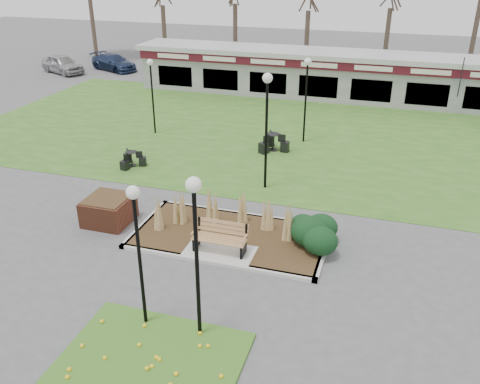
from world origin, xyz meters
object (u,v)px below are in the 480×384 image
(lamp_post_mid_right, at_px, (307,82))
(bistro_set_a, at_px, (132,161))
(brick_planter, at_px, (109,210))
(park_bench, at_px, (220,237))
(food_pavilion, at_px, (322,74))
(lamp_post_near_right, at_px, (136,227))
(lamp_post_far_left, at_px, (151,80))
(lamp_post_near_left, at_px, (195,225))
(lamp_post_mid_left, at_px, (267,106))
(bistro_set_c, at_px, (273,145))
(car_silver, at_px, (62,64))
(car_black, at_px, (211,75))
(car_blue, at_px, (114,62))
(patio_umbrella, at_px, (458,92))

(lamp_post_mid_right, bearing_deg, bistro_set_a, -141.02)
(brick_planter, relative_size, bistro_set_a, 1.22)
(park_bench, xyz_separation_m, food_pavilion, (0.00, 19.71, 0.89))
(lamp_post_near_right, height_order, lamp_post_far_left, lamp_post_near_right)
(lamp_post_near_left, relative_size, bistro_set_a, 3.52)
(lamp_post_mid_left, xyz_separation_m, lamp_post_far_left, (-7.18, 4.77, -0.58))
(lamp_post_mid_right, distance_m, lamp_post_far_left, 7.70)
(park_bench, xyz_separation_m, bistro_set_a, (-6.10, 5.54, -0.35))
(bistro_set_a, xyz_separation_m, bistro_set_c, (5.47, 3.74, 0.05))
(car_silver, height_order, car_black, car_silver)
(brick_planter, bearing_deg, car_blue, 119.55)
(patio_umbrella, bearing_deg, car_black, 169.38)
(lamp_post_near_left, relative_size, patio_umbrella, 1.95)
(food_pavilion, height_order, patio_umbrella, food_pavilion)
(lamp_post_far_left, xyz_separation_m, car_black, (-0.91, 10.84, -2.10))
(bistro_set_a, relative_size, patio_umbrella, 0.55)
(lamp_post_mid_right, bearing_deg, car_blue, 145.70)
(food_pavilion, relative_size, bistro_set_c, 16.10)
(lamp_post_far_left, height_order, car_silver, lamp_post_far_left)
(car_blue, bearing_deg, park_bench, -120.41)
(brick_planter, xyz_separation_m, lamp_post_mid_right, (4.94, 10.16, 2.53))
(car_blue, bearing_deg, brick_planter, -127.40)
(lamp_post_near_left, bearing_deg, bistro_set_a, 126.45)
(food_pavilion, distance_m, car_blue, 17.22)
(food_pavilion, xyz_separation_m, bistro_set_a, (-6.10, -14.18, -1.24))
(lamp_post_near_right, xyz_separation_m, lamp_post_mid_left, (0.81, 8.89, 0.52))
(bistro_set_c, bearing_deg, lamp_post_mid_right, 54.35)
(lamp_post_near_right, bearing_deg, bistro_set_c, 89.58)
(bistro_set_a, bearing_deg, lamp_post_near_left, -53.55)
(lamp_post_mid_right, distance_m, bistro_set_c, 3.37)
(car_blue, bearing_deg, bistro_set_a, -124.91)
(lamp_post_near_right, xyz_separation_m, lamp_post_mid_right, (1.26, 14.66, 0.16))
(food_pavilion, relative_size, patio_umbrella, 11.10)
(lamp_post_near_right, height_order, car_blue, lamp_post_near_right)
(food_pavilion, xyz_separation_m, bistro_set_c, (-0.62, -10.43, -1.19))
(brick_planter, relative_size, lamp_post_mid_left, 0.33)
(lamp_post_mid_left, relative_size, patio_umbrella, 2.08)
(bistro_set_a, bearing_deg, patio_umbrella, 40.91)
(food_pavilion, xyz_separation_m, lamp_post_mid_left, (0.09, -14.58, 1.89))
(park_bench, bearing_deg, food_pavilion, 90.00)
(car_silver, bearing_deg, bistro_set_c, -96.40)
(bistro_set_a, relative_size, car_blue, 0.29)
(lamp_post_mid_left, relative_size, bistro_set_a, 3.77)
(brick_planter, height_order, food_pavilion, food_pavilion)
(food_pavilion, height_order, lamp_post_mid_left, lamp_post_mid_left)
(patio_umbrella, bearing_deg, brick_planter, -126.11)
(brick_planter, distance_m, bistro_set_a, 5.08)
(lamp_post_mid_right, relative_size, patio_umbrella, 1.86)
(bistro_set_c, bearing_deg, food_pavilion, 86.58)
(patio_umbrella, xyz_separation_m, car_black, (-16.00, 3.00, -0.73))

